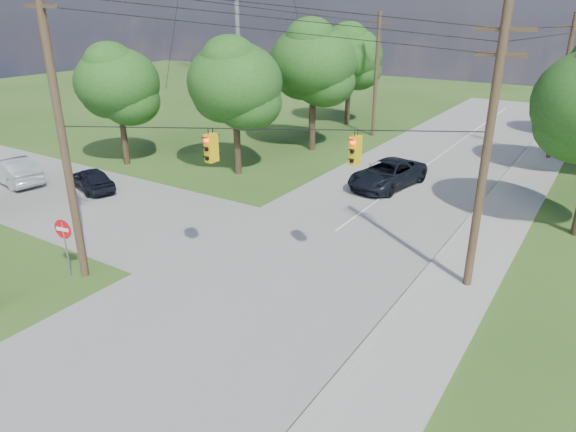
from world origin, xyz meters
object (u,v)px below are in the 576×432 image
Objects in this scene: car_cross_silver at (13,170)px; car_main_north at (387,174)px; car_cross_dark at (91,179)px; pole_north_e at (562,87)px; pole_north_w at (376,74)px; do_not_enter_sign at (64,235)px; pole_ne at (486,152)px; pole_sw at (60,125)px.

car_main_north is at bearing 130.42° from car_cross_silver.
pole_north_e is at bearing 152.79° from car_cross_dark.
pole_north_e and pole_north_w have the same top height.
pole_north_e is 4.03× the size of do_not_enter_sign.
car_cross_silver is at bearing -118.85° from pole_north_w.
pole_ne is at bearing -43.11° from car_main_north.
pole_sw reaches higher than pole_ne.
pole_north_w is 2.00× the size of car_cross_silver.
pole_ne is 4.23× the size of do_not_enter_sign.
pole_north_e is 36.82m from car_cross_silver.
do_not_enter_sign reaches higher than car_main_north.
pole_sw is 4.47m from do_not_enter_sign.
car_cross_dark is at bearing -109.96° from pole_north_w.
car_cross_silver is (-27.30, -24.33, -4.28)m from pole_north_e.
pole_sw reaches higher than pole_north_w.
pole_ne reaches higher than car_main_north.
do_not_enter_sign is (8.11, -7.36, 1.07)m from car_cross_dark.
do_not_enter_sign is (-6.53, -17.64, 0.96)m from car_main_north.
pole_ne is 1.05× the size of pole_north_e.
pole_north_w is at bearing 127.05° from car_main_north.
car_cross_dark is (-22.10, -0.57, -4.74)m from pole_ne.
do_not_enter_sign is at bearing -145.46° from pole_sw.
car_main_north is (6.05, 17.31, -5.39)m from pole_sw.
pole_sw is 32.55m from pole_north_e.
pole_ne is at bearing -90.00° from pole_north_e.
car_cross_silver is (-5.21, -1.76, 0.13)m from car_cross_dark.
car_cross_silver is 2.01× the size of do_not_enter_sign.
do_not_enter_sign is (-13.98, -7.93, -3.67)m from pole_ne.
car_cross_dark is (-8.60, 7.03, -5.50)m from pole_sw.
car_cross_silver is 14.48m from do_not_enter_sign.
car_main_north is at bearing 127.52° from pole_ne.
car_main_north reaches higher than car_cross_dark.
pole_north_w is (-0.40, 29.60, -1.10)m from pole_sw.
car_main_north is (6.45, -12.29, -4.29)m from pole_north_w.
car_cross_silver is (-13.40, -24.33, -4.28)m from pole_north_w.
pole_north_e is 33.20m from do_not_enter_sign.
pole_sw is 2.95× the size of car_cross_dark.
pole_sw is at bearing -89.23° from pole_north_w.
car_cross_silver reaches higher than car_cross_dark.
pole_north_w is 28.10m from car_cross_silver.
car_cross_dark is at bearing 126.34° from do_not_enter_sign.
pole_north_w is at bearing 177.23° from car_cross_dark.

